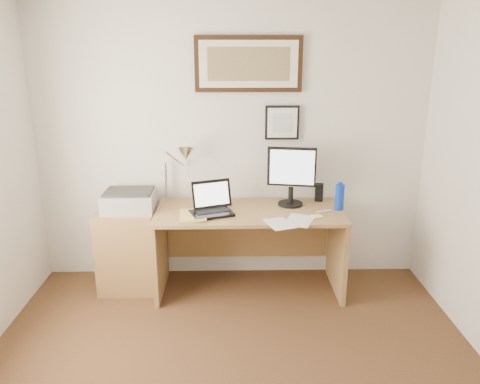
{
  "coord_description": "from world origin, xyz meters",
  "views": [
    {
      "loc": [
        -0.0,
        -2.14,
        2.08
      ],
      "look_at": [
        0.07,
        1.43,
        0.98
      ],
      "focal_mm": 35.0,
      "sensor_mm": 36.0,
      "label": 1
    }
  ],
  "objects_px": {
    "laptop": "(211,206)",
    "lcd_monitor": "(292,173)",
    "desk": "(249,232)",
    "book": "(180,216)",
    "water_bottle": "(340,197)",
    "printer": "(129,200)",
    "side_cabinet": "(128,250)"
  },
  "relations": [
    {
      "from": "laptop",
      "to": "printer",
      "type": "xyz_separation_m",
      "value": [
        -0.72,
        0.14,
        0.01
      ]
    },
    {
      "from": "book",
      "to": "lcd_monitor",
      "type": "xyz_separation_m",
      "value": [
        0.95,
        0.29,
        0.28
      ]
    },
    {
      "from": "side_cabinet",
      "to": "desk",
      "type": "bearing_deg",
      "value": 1.89
    },
    {
      "from": "laptop",
      "to": "lcd_monitor",
      "type": "bearing_deg",
      "value": 15.09
    },
    {
      "from": "side_cabinet",
      "to": "lcd_monitor",
      "type": "bearing_deg",
      "value": 3.35
    },
    {
      "from": "book",
      "to": "lcd_monitor",
      "type": "relative_size",
      "value": 0.57
    },
    {
      "from": "desk",
      "to": "laptop",
      "type": "distance_m",
      "value": 0.46
    },
    {
      "from": "water_bottle",
      "to": "laptop",
      "type": "relative_size",
      "value": 0.55
    },
    {
      "from": "printer",
      "to": "desk",
      "type": "bearing_deg",
      "value": -0.13
    },
    {
      "from": "water_bottle",
      "to": "laptop",
      "type": "distance_m",
      "value": 1.1
    },
    {
      "from": "printer",
      "to": "lcd_monitor",
      "type": "bearing_deg",
      "value": 1.9
    },
    {
      "from": "printer",
      "to": "side_cabinet",
      "type": "bearing_deg",
      "value": -132.06
    },
    {
      "from": "water_bottle",
      "to": "printer",
      "type": "xyz_separation_m",
      "value": [
        -1.81,
        0.08,
        -0.04
      ]
    },
    {
      "from": "book",
      "to": "desk",
      "type": "height_order",
      "value": "book"
    },
    {
      "from": "desk",
      "to": "laptop",
      "type": "height_order",
      "value": "laptop"
    },
    {
      "from": "side_cabinet",
      "to": "water_bottle",
      "type": "relative_size",
      "value": 3.28
    },
    {
      "from": "book",
      "to": "water_bottle",
      "type": "bearing_deg",
      "value": 7.07
    },
    {
      "from": "water_bottle",
      "to": "book",
      "type": "xyz_separation_m",
      "value": [
        -1.35,
        -0.17,
        -0.1
      ]
    },
    {
      "from": "book",
      "to": "desk",
      "type": "bearing_deg",
      "value": 22.72
    },
    {
      "from": "book",
      "to": "printer",
      "type": "distance_m",
      "value": 0.52
    },
    {
      "from": "water_bottle",
      "to": "printer",
      "type": "height_order",
      "value": "water_bottle"
    },
    {
      "from": "desk",
      "to": "printer",
      "type": "bearing_deg",
      "value": 179.87
    },
    {
      "from": "lcd_monitor",
      "to": "printer",
      "type": "distance_m",
      "value": 1.42
    },
    {
      "from": "side_cabinet",
      "to": "desk",
      "type": "distance_m",
      "value": 1.08
    },
    {
      "from": "desk",
      "to": "book",
      "type": "bearing_deg",
      "value": -157.28
    },
    {
      "from": "desk",
      "to": "laptop",
      "type": "relative_size",
      "value": 3.97
    },
    {
      "from": "water_bottle",
      "to": "printer",
      "type": "bearing_deg",
      "value": 177.59
    },
    {
      "from": "water_bottle",
      "to": "desk",
      "type": "relative_size",
      "value": 0.14
    },
    {
      "from": "book",
      "to": "desk",
      "type": "relative_size",
      "value": 0.18
    },
    {
      "from": "water_bottle",
      "to": "desk",
      "type": "distance_m",
      "value": 0.85
    },
    {
      "from": "lcd_monitor",
      "to": "laptop",
      "type": "bearing_deg",
      "value": -164.91
    },
    {
      "from": "laptop",
      "to": "lcd_monitor",
      "type": "relative_size",
      "value": 0.77
    }
  ]
}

